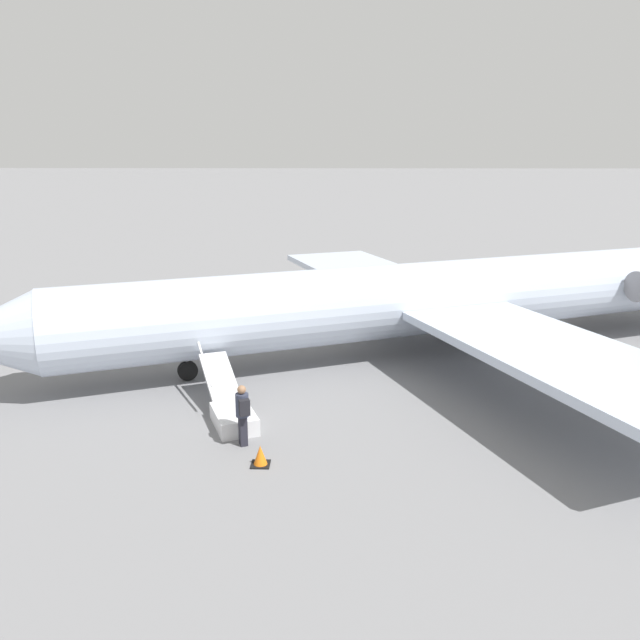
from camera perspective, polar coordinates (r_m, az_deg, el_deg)
ground_plane at (r=25.21m, az=7.82°, el=-3.06°), size 600.00×600.00×0.00m
airplane_main at (r=25.11m, az=10.09°, el=2.08°), size 31.99×25.02×7.49m
boarding_stairs at (r=18.95m, az=-8.17°, el=-8.07°), size 2.47×4.10×1.81m
passenger at (r=17.19m, az=-7.09°, el=-8.29°), size 0.45×0.57×1.74m
traffic_cone_near_stairs at (r=16.45m, az=-5.48°, el=-12.28°), size 0.49×0.49×0.54m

